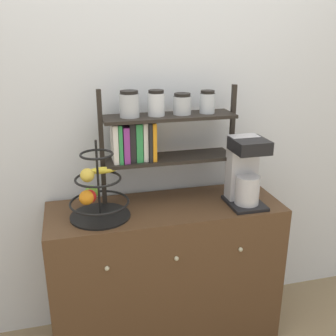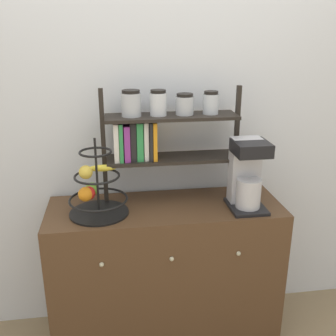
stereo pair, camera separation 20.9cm
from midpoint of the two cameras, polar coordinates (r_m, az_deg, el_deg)
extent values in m
cube|color=silver|center=(2.29, 1.27, 7.26)|extent=(7.00, 0.05, 2.60)
cube|color=#4C331E|center=(2.39, 2.23, -15.03)|extent=(1.29, 0.46, 0.86)
sphere|color=#B2AD8C|center=(2.03, -6.64, -13.83)|extent=(0.02, 0.02, 0.02)
sphere|color=#B2AD8C|center=(2.07, 3.53, -13.11)|extent=(0.02, 0.02, 0.02)
sphere|color=#B2AD8C|center=(2.16, 13.02, -12.07)|extent=(0.02, 0.02, 0.02)
cube|color=black|center=(2.21, 13.95, -5.51)|extent=(0.19, 0.23, 0.02)
cube|color=#B7B7BC|center=(2.20, 13.73, -0.32)|extent=(0.16, 0.09, 0.36)
cylinder|color=#B7B7BC|center=(2.16, 14.34, -3.60)|extent=(0.13, 0.13, 0.16)
cube|color=black|center=(2.09, 14.81, 2.78)|extent=(0.18, 0.19, 0.07)
cylinder|color=black|center=(2.11, -7.15, -6.50)|extent=(0.31, 0.31, 0.01)
cylinder|color=black|center=(2.02, -7.39, -1.23)|extent=(0.01, 0.01, 0.40)
torus|color=black|center=(2.07, -7.24, -4.57)|extent=(0.31, 0.31, 0.01)
torus|color=black|center=(2.02, -7.39, -1.23)|extent=(0.24, 0.24, 0.01)
torus|color=black|center=(1.98, -7.55, 2.26)|extent=(0.17, 0.17, 0.01)
sphere|color=red|center=(2.06, -8.64, -3.70)|extent=(0.07, 0.07, 0.07)
sphere|color=#6BAD33|center=(2.11, -8.23, -3.11)|extent=(0.07, 0.07, 0.07)
sphere|color=orange|center=(2.05, -9.05, -3.83)|extent=(0.08, 0.08, 0.08)
ellipsoid|color=yellow|center=(2.07, -6.68, -0.05)|extent=(0.15, 0.04, 0.04)
sphere|color=gold|center=(1.98, -8.93, -0.66)|extent=(0.07, 0.07, 0.07)
cube|color=black|center=(2.13, -6.56, 2.89)|extent=(0.02, 0.02, 0.64)
cube|color=black|center=(2.27, 12.47, 3.61)|extent=(0.02, 0.02, 0.64)
cube|color=black|center=(2.19, 3.23, 1.38)|extent=(0.72, 0.20, 0.02)
cube|color=black|center=(2.13, 3.35, 7.42)|extent=(0.72, 0.20, 0.02)
cube|color=white|center=(2.12, -4.76, 3.91)|extent=(0.03, 0.15, 0.21)
cube|color=#2D8C47|center=(2.12, -4.08, 3.94)|extent=(0.02, 0.16, 0.21)
cube|color=#8C338C|center=(2.13, -3.23, 3.81)|extent=(0.03, 0.15, 0.19)
cube|color=black|center=(2.13, -2.34, 4.02)|extent=(0.03, 0.14, 0.21)
cube|color=#2D8C47|center=(2.13, -1.40, 4.06)|extent=(0.03, 0.14, 0.21)
cube|color=white|center=(2.14, -0.47, 4.09)|extent=(0.02, 0.13, 0.21)
cube|color=black|center=(2.14, 0.16, 4.12)|extent=(0.02, 0.16, 0.21)
cube|color=orange|center=(2.14, 0.73, 4.14)|extent=(0.02, 0.16, 0.21)
cylinder|color=#ADB2B7|center=(2.09, -2.48, 9.13)|extent=(0.10, 0.10, 0.12)
cylinder|color=black|center=(2.08, -2.51, 11.01)|extent=(0.09, 0.09, 0.02)
cylinder|color=silver|center=(2.11, 1.45, 9.21)|extent=(0.09, 0.09, 0.12)
cylinder|color=black|center=(2.10, 1.46, 11.04)|extent=(0.08, 0.08, 0.02)
cylinder|color=#ADB2B7|center=(2.14, 5.28, 8.98)|extent=(0.10, 0.10, 0.10)
cylinder|color=black|center=(2.13, 5.33, 10.48)|extent=(0.09, 0.09, 0.02)
cylinder|color=silver|center=(2.17, 9.01, 9.13)|extent=(0.08, 0.08, 0.11)
cylinder|color=black|center=(2.16, 9.10, 10.74)|extent=(0.08, 0.08, 0.02)
camera|label=1|loc=(0.10, -87.14, 1.01)|focal=42.00mm
camera|label=2|loc=(0.10, 92.86, -1.01)|focal=42.00mm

